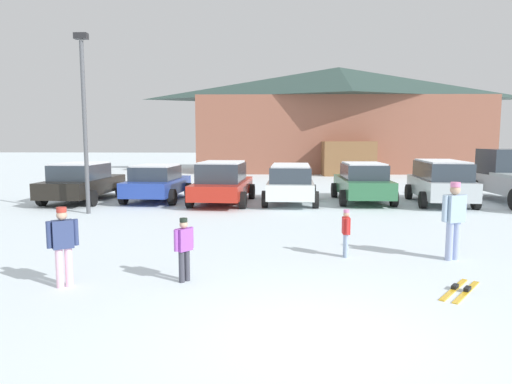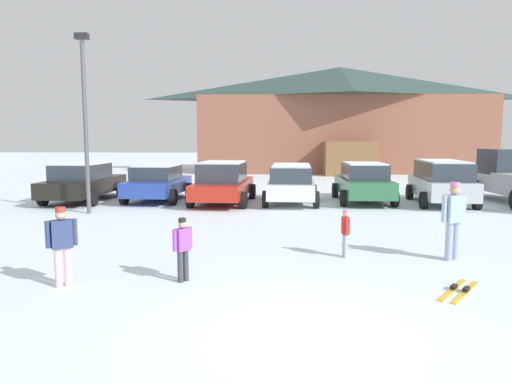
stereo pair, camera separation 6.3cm
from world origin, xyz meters
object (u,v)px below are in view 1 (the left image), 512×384
object	(u,v)px
parked_green_coupe	(363,182)
lamp_post	(84,115)
parked_blue_hatchback	(157,182)
skier_adult_in_blue_parka	(454,216)
parked_silver_wagon	(441,181)
pair_of_skis	(460,290)
parked_red_sedan	(222,182)
skier_teen_in_navy_coat	(63,242)
skier_child_in_purple_jacket	(184,246)
skier_child_in_red_jacket	(346,230)
ski_lodge	(338,119)
parked_white_suv	(291,182)
parked_black_sedan	(82,182)

from	to	relation	value
parked_green_coupe	lamp_post	xyz separation A→B (m)	(-10.03, -3.34, 2.56)
parked_blue_hatchback	skier_adult_in_blue_parka	xyz separation A→B (m)	(8.68, -9.00, 0.16)
parked_silver_wagon	pair_of_skis	distance (m)	11.13
parked_blue_hatchback	parked_red_sedan	world-z (taller)	parked_red_sedan
parked_blue_hatchback	skier_teen_in_navy_coat	size ratio (longest dim) A/B	2.95
skier_child_in_purple_jacket	lamp_post	size ratio (longest dim) A/B	0.19
lamp_post	pair_of_skis	bearing A→B (deg)	-38.76
parked_silver_wagon	lamp_post	world-z (taller)	lamp_post
skier_child_in_red_jacket	lamp_post	bearing A→B (deg)	145.38
skier_teen_in_navy_coat	lamp_post	world-z (taller)	lamp_post
parked_green_coupe	ski_lodge	bearing A→B (deg)	85.47
ski_lodge	parked_white_suv	bearing A→B (deg)	-103.01
parked_white_suv	lamp_post	bearing A→B (deg)	-158.41
parked_green_coupe	pair_of_skis	bearing A→B (deg)	-92.20
parked_white_suv	parked_green_coupe	xyz separation A→B (m)	(2.95, 0.54, -0.03)
ski_lodge	skier_teen_in_navy_coat	size ratio (longest dim) A/B	16.07
parked_blue_hatchback	parked_white_suv	xyz separation A→B (m)	(5.53, -0.52, 0.07)
skier_child_in_red_jacket	skier_child_in_purple_jacket	distance (m)	3.69
ski_lodge	parked_silver_wagon	world-z (taller)	ski_lodge
lamp_post	parked_white_suv	bearing A→B (deg)	21.59
ski_lodge	parked_blue_hatchback	bearing A→B (deg)	-118.08
ski_lodge	skier_teen_in_navy_coat	world-z (taller)	ski_lodge
parked_red_sedan	skier_adult_in_blue_parka	size ratio (longest dim) A/B	2.83
parked_silver_wagon	skier_adult_in_blue_parka	world-z (taller)	parked_silver_wagon
ski_lodge	skier_child_in_purple_jacket	xyz separation A→B (m)	(-6.69, -29.38, -3.52)
parked_green_coupe	parked_black_sedan	bearing A→B (deg)	-178.74
ski_lodge	skier_adult_in_blue_parka	distance (m)	27.88
parked_black_sedan	parked_white_suv	bearing A→B (deg)	-1.89
parked_white_suv	skier_teen_in_navy_coat	size ratio (longest dim) A/B	2.90
parked_blue_hatchback	parked_red_sedan	bearing A→B (deg)	-12.12
ski_lodge	parked_green_coupe	size ratio (longest dim) A/B	5.20
parked_green_coupe	skier_teen_in_navy_coat	xyz separation A→B (m)	(-7.24, -11.11, -0.03)
parked_green_coupe	lamp_post	bearing A→B (deg)	-161.60
skier_child_in_red_jacket	ski_lodge	bearing A→B (deg)	82.73
parked_red_sedan	pair_of_skis	xyz separation A→B (m)	(5.25, -10.44, -0.82)
skier_child_in_red_jacket	skier_adult_in_blue_parka	xyz separation A→B (m)	(2.24, -0.15, 0.35)
parked_red_sedan	parked_black_sedan	bearing A→B (deg)	176.48
parked_green_coupe	parked_blue_hatchback	bearing A→B (deg)	-179.92
parked_silver_wagon	parked_blue_hatchback	bearing A→B (deg)	177.61
parked_red_sedan	skier_teen_in_navy_coat	size ratio (longest dim) A/B	3.36
parked_red_sedan	skier_teen_in_navy_coat	distance (m)	10.61
parked_black_sedan	skier_child_in_purple_jacket	size ratio (longest dim) A/B	4.11
skier_teen_in_navy_coat	parked_black_sedan	bearing A→B (deg)	111.55
parked_red_sedan	skier_teen_in_navy_coat	world-z (taller)	parked_red_sedan
pair_of_skis	parked_white_suv	bearing A→B (deg)	103.52
ski_lodge	parked_red_sedan	distance (m)	20.82
ski_lodge	parked_red_sedan	size ratio (longest dim) A/B	4.78
ski_lodge	pair_of_skis	distance (m)	30.06
parked_red_sedan	lamp_post	xyz separation A→B (m)	(-4.36, -2.72, 2.54)
parked_blue_hatchback	skier_child_in_red_jacket	bearing A→B (deg)	-53.93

